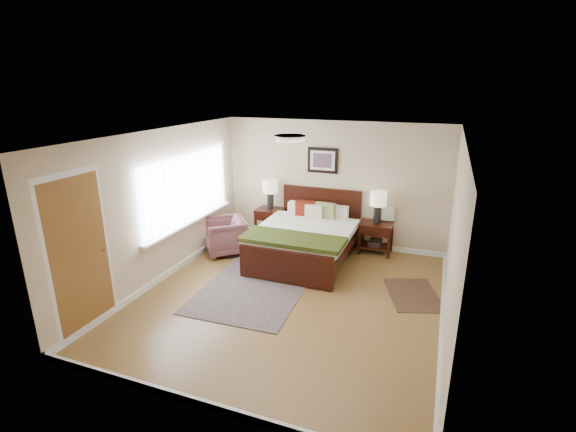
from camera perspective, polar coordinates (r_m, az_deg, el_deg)
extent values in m
plane|color=olive|center=(6.62, 0.22, -11.07)|extent=(5.00, 5.00, 0.00)
cube|color=beige|center=(8.41, 6.23, 4.35)|extent=(4.50, 0.04, 2.50)
cube|color=beige|center=(4.06, -12.47, -11.34)|extent=(4.50, 0.04, 2.50)
cube|color=beige|center=(7.18, -16.84, 1.31)|extent=(0.04, 5.00, 2.50)
cube|color=beige|center=(5.77, 21.70, -3.23)|extent=(0.04, 5.00, 2.50)
cube|color=white|center=(5.83, 0.25, 10.97)|extent=(4.50, 5.00, 0.02)
cube|color=silver|center=(7.67, -13.70, 3.78)|extent=(0.02, 2.72, 1.32)
cube|color=silver|center=(7.66, -13.60, 3.77)|extent=(0.01, 2.60, 1.20)
cube|color=silver|center=(7.82, -13.06, -0.73)|extent=(0.10, 2.72, 0.04)
cube|color=silver|center=(6.01, -26.63, -4.70)|extent=(0.01, 1.00, 2.18)
cube|color=brown|center=(6.02, -26.51, -5.07)|extent=(0.01, 0.90, 2.10)
cylinder|color=#999999|center=(6.26, -23.80, -4.33)|extent=(0.04, 0.04, 0.04)
cylinder|color=white|center=(5.84, 0.25, 10.58)|extent=(0.40, 0.40, 0.07)
cylinder|color=beige|center=(5.83, 0.25, 10.92)|extent=(0.44, 0.44, 0.01)
cube|color=black|center=(8.61, 4.55, 0.16)|extent=(1.63, 0.06, 1.14)
cube|color=black|center=(6.88, -0.40, -7.01)|extent=(1.63, 0.06, 0.57)
cube|color=black|center=(8.03, -2.92, -3.14)|extent=(0.06, 2.04, 0.18)
cube|color=black|center=(7.58, 7.94, -4.61)|extent=(0.06, 2.04, 0.18)
cube|color=silver|center=(7.72, 2.36, -2.96)|extent=(1.53, 2.02, 0.22)
cube|color=silver|center=(7.58, 2.13, -2.13)|extent=(1.71, 1.79, 0.10)
cube|color=#383C11|center=(7.05, 0.65, -3.22)|extent=(1.75, 0.70, 0.07)
cube|color=silver|center=(8.44, 1.79, 1.02)|extent=(0.51, 0.18, 0.27)
cube|color=silver|center=(8.25, 6.49, 0.50)|extent=(0.51, 0.18, 0.27)
cube|color=#62160B|center=(8.28, 2.39, 0.97)|extent=(0.40, 0.17, 0.33)
cube|color=olive|center=(8.17, 5.11, 0.67)|extent=(0.40, 0.16, 0.33)
cube|color=beige|center=(8.15, 3.57, 0.53)|extent=(0.35, 0.13, 0.29)
cube|color=black|center=(8.35, 4.77, 7.59)|extent=(0.62, 0.03, 0.50)
cube|color=silver|center=(8.33, 4.73, 7.57)|extent=(0.50, 0.01, 0.38)
cube|color=#A52D23|center=(8.32, 4.71, 7.56)|extent=(0.38, 0.01, 0.28)
cube|color=black|center=(8.76, -2.40, 0.83)|extent=(0.56, 0.50, 0.05)
cube|color=black|center=(8.77, -4.43, -1.45)|extent=(0.05, 0.05, 0.62)
cube|color=black|center=(8.58, -1.42, -1.84)|extent=(0.05, 0.05, 0.62)
cube|color=black|center=(9.14, -3.27, -0.60)|extent=(0.05, 0.05, 0.62)
cube|color=black|center=(8.96, -0.37, -0.95)|extent=(0.05, 0.05, 0.62)
cube|color=black|center=(8.58, -3.01, -0.23)|extent=(0.50, 0.03, 0.14)
cube|color=black|center=(8.20, 12.02, -1.10)|extent=(0.62, 0.47, 0.05)
cube|color=black|center=(8.15, 9.71, -3.35)|extent=(0.05, 0.05, 0.57)
cube|color=black|center=(8.08, 13.62, -3.81)|extent=(0.05, 0.05, 0.57)
cube|color=black|center=(8.53, 10.25, -2.41)|extent=(0.05, 0.05, 0.57)
cube|color=black|center=(8.46, 13.99, -2.85)|extent=(0.05, 0.05, 0.57)
cube|color=black|center=(8.03, 11.73, -2.25)|extent=(0.56, 0.03, 0.14)
cube|color=black|center=(8.35, 11.82, -4.03)|extent=(0.56, 0.41, 0.03)
cube|color=black|center=(8.34, 11.84, -3.84)|extent=(0.23, 0.29, 0.03)
cube|color=black|center=(8.33, 11.85, -3.61)|extent=(0.23, 0.29, 0.03)
cube|color=black|center=(8.32, 11.87, -3.39)|extent=(0.23, 0.29, 0.03)
cylinder|color=black|center=(8.70, -2.42, 2.03)|extent=(0.14, 0.14, 0.32)
cylinder|color=black|center=(8.66, -2.44, 3.18)|extent=(0.02, 0.02, 0.06)
cylinder|color=beige|center=(8.62, -2.45, 4.08)|extent=(0.31, 0.31, 0.26)
cylinder|color=black|center=(8.14, 12.11, 0.17)|extent=(0.14, 0.14, 0.32)
cylinder|color=black|center=(8.09, 12.19, 1.38)|extent=(0.02, 0.02, 0.06)
cylinder|color=beige|center=(8.05, 12.25, 2.34)|extent=(0.31, 0.31, 0.26)
imported|color=brown|center=(8.20, -8.56, -2.72)|extent=(1.06, 1.05, 0.69)
cube|color=#0B0E39|center=(6.91, -4.63, -9.75)|extent=(1.68, 2.31, 0.01)
cube|color=black|center=(6.97, 16.78, -10.25)|extent=(1.06, 1.29, 0.01)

